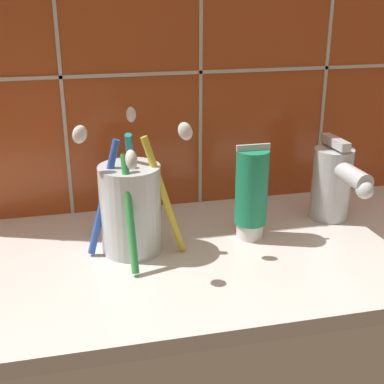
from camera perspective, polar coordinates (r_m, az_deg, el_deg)
sink_counter at (r=70.39cm, az=2.45°, el=-6.97°), size 79.02×33.94×2.00cm
tile_wall_backsplash at (r=78.77cm, az=-0.66°, el=17.80°), size 89.02×1.72×58.88cm
toothbrush_cup at (r=67.97cm, az=-6.53°, el=-1.54°), size 14.61×16.96×17.54cm
toothpaste_tube at (r=71.17cm, az=6.35°, el=-0.10°), size 4.51×4.30×13.18cm
sink_faucet at (r=79.19cm, az=14.95°, el=1.06°), size 5.65×12.41×12.12cm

